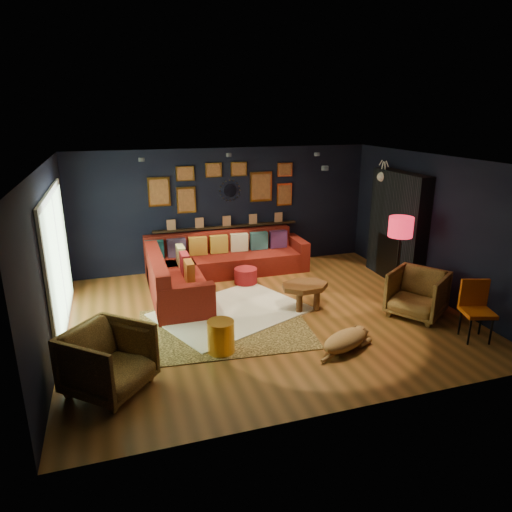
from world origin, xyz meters
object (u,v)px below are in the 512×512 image
object	(u,v)px
coffee_table	(305,288)
gold_stool	(221,337)
armchair_right	(417,292)
floor_lamp	(400,231)
orange_chair	(476,305)
dog	(345,337)
armchair_left	(108,357)
sectional	(208,268)
pouf	(246,276)

from	to	relation	value
coffee_table	gold_stool	world-z (taller)	gold_stool
coffee_table	armchair_right	world-z (taller)	armchair_right
floor_lamp	coffee_table	bearing A→B (deg)	176.71
orange_chair	floor_lamp	xyz separation A→B (m)	(-0.27, 1.66, 0.77)
dog	armchair_right	bearing A→B (deg)	-1.94
armchair_left	orange_chair	distance (m)	5.33
gold_stool	floor_lamp	size ratio (longest dim) A/B	0.31
armchair_right	dog	xyz separation A→B (m)	(-1.71, -0.70, -0.23)
sectional	floor_lamp	distance (m)	3.76
gold_stool	pouf	bearing A→B (deg)	66.20
floor_lamp	dog	world-z (taller)	floor_lamp
gold_stool	orange_chair	bearing A→B (deg)	-10.59
sectional	coffee_table	world-z (taller)	sectional
coffee_table	dog	bearing A→B (deg)	-90.57
coffee_table	floor_lamp	world-z (taller)	floor_lamp
armchair_left	floor_lamp	bearing A→B (deg)	-32.69
pouf	armchair_left	world-z (taller)	armchair_left
coffee_table	dog	world-z (taller)	coffee_table
orange_chair	gold_stool	bearing A→B (deg)	-173.95
orange_chair	floor_lamp	bearing A→B (deg)	115.96
armchair_right	orange_chair	distance (m)	1.00
pouf	armchair_right	xyz separation A→B (m)	(2.35, -2.27, 0.25)
armchair_left	gold_stool	xyz separation A→B (m)	(1.53, 0.49, -0.21)
gold_stool	dog	size ratio (longest dim) A/B	0.41
sectional	orange_chair	world-z (taller)	orange_chair
gold_stool	floor_lamp	world-z (taller)	floor_lamp
coffee_table	dog	distance (m)	1.53
armchair_left	floor_lamp	size ratio (longest dim) A/B	0.59
sectional	pouf	distance (m)	0.77
coffee_table	armchair_left	world-z (taller)	armchair_left
sectional	dog	xyz separation A→B (m)	(1.33, -3.28, -0.12)
coffee_table	pouf	size ratio (longest dim) A/B	2.00
gold_stool	dog	bearing A→B (deg)	-15.20
floor_lamp	dog	size ratio (longest dim) A/B	1.32
armchair_right	floor_lamp	xyz separation A→B (m)	(0.07, 0.72, 0.87)
orange_chair	floor_lamp	distance (m)	1.85
armchair_right	floor_lamp	distance (m)	1.13
sectional	gold_stool	world-z (taller)	sectional
sectional	armchair_right	size ratio (longest dim) A/B	3.92
floor_lamp	orange_chair	bearing A→B (deg)	-80.68
sectional	coffee_table	size ratio (longest dim) A/B	3.72
coffee_table	sectional	bearing A→B (deg)	127.52
armchair_right	pouf	bearing A→B (deg)	-168.46
orange_chair	armchair_right	bearing A→B (deg)	126.63
dog	floor_lamp	bearing A→B (deg)	14.49
sectional	dog	size ratio (longest dim) A/B	2.89
orange_chair	floor_lamp	world-z (taller)	floor_lamp
armchair_left	floor_lamp	distance (m)	5.32
pouf	dog	xyz separation A→B (m)	(0.64, -2.97, 0.02)
pouf	orange_chair	distance (m)	4.20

